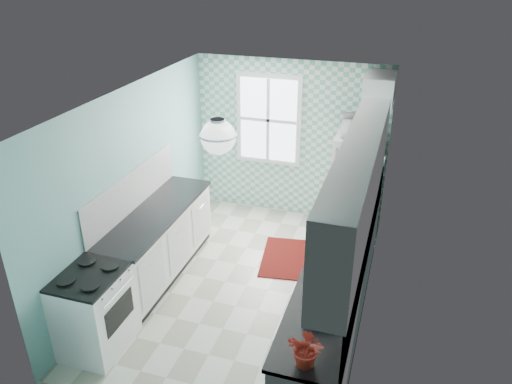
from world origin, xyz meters
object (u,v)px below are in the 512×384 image
(sink, at_px, (350,220))
(potted_plant, at_px, (307,349))
(fridge, at_px, (356,186))
(microwave, at_px, (361,127))
(fruit_bowl, at_px, (320,317))
(stove, at_px, (95,310))
(ceiling_light, at_px, (218,137))

(sink, height_order, potted_plant, sink)
(fridge, xyz_separation_m, microwave, (0.00, 0.00, 0.92))
(fruit_bowl, bearing_deg, stove, -179.60)
(microwave, bearing_deg, sink, 91.95)
(ceiling_light, bearing_deg, potted_plant, -45.88)
(ceiling_light, height_order, microwave, ceiling_light)
(fruit_bowl, xyz_separation_m, microwave, (-0.09, 3.29, 0.73))
(stove, bearing_deg, ceiling_light, 28.86)
(sink, relative_size, microwave, 1.03)
(fridge, height_order, sink, fridge)
(fruit_bowl, distance_m, microwave, 3.37)
(fruit_bowl, height_order, microwave, microwave)
(stove, relative_size, fruit_bowl, 2.99)
(fruit_bowl, bearing_deg, sink, 89.87)
(ceiling_light, relative_size, fruit_bowl, 1.13)
(stove, xyz_separation_m, sink, (2.40, 1.96, 0.45))
(stove, distance_m, sink, 3.13)
(fruit_bowl, height_order, potted_plant, potted_plant)
(stove, bearing_deg, microwave, 53.58)
(ceiling_light, distance_m, sink, 2.23)
(sink, bearing_deg, ceiling_light, -131.52)
(potted_plant, bearing_deg, stove, 167.43)
(stove, xyz_separation_m, potted_plant, (2.40, -0.53, 0.62))
(fruit_bowl, xyz_separation_m, potted_plant, (0.00, -0.55, 0.13))
(sink, distance_m, microwave, 1.56)
(ceiling_light, xyz_separation_m, microwave, (1.11, 2.61, -0.62))
(microwave, bearing_deg, ceiling_light, 64.88)
(stove, xyz_separation_m, microwave, (2.31, 3.31, 1.22))
(ceiling_light, xyz_separation_m, sink, (1.20, 1.26, -1.39))
(stove, height_order, sink, sink)
(microwave, bearing_deg, fridge, 52.27)
(ceiling_light, relative_size, sink, 0.66)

